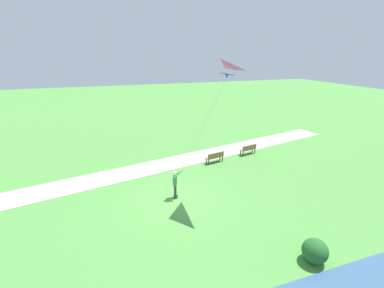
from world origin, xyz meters
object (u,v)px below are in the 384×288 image
park_bench_near_walkway (215,157)px  park_bench_far_walkway (248,149)px  person_kite_flyer (175,182)px  lakeside_shrub (315,251)px  flying_kite (220,70)px

park_bench_near_walkway → park_bench_far_walkway: (-0.71, 3.43, 0.00)m
person_kite_flyer → park_bench_far_walkway: bearing=121.6°
park_bench_near_walkway → park_bench_far_walkway: 3.50m
park_bench_near_walkway → lakeside_shrub: 10.83m
lakeside_shrub → park_bench_far_walkway: bearing=162.6°
park_bench_far_walkway → lakeside_shrub: bearing=-17.4°
person_kite_flyer → lakeside_shrub: 7.95m
person_kite_flyer → flying_kite: flying_kite is taller
flying_kite → park_bench_far_walkway: (-5.69, 5.55, -6.95)m
person_kite_flyer → park_bench_near_walkway: (-4.06, 4.34, -0.54)m
flying_kite → park_bench_near_walkway: 8.81m
park_bench_far_walkway → lakeside_shrub: 12.09m
flying_kite → person_kite_flyer: bearing=-112.6°
flying_kite → lakeside_shrub: (5.84, 1.93, -6.94)m
person_kite_flyer → flying_kite: size_ratio=0.30×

